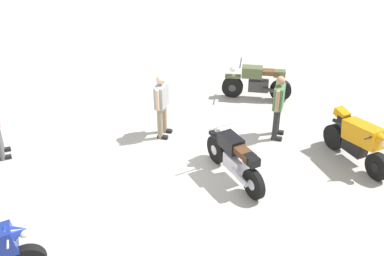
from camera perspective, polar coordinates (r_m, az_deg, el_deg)
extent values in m
plane|color=#B7B2A8|center=(10.80, -1.29, -3.58)|extent=(40.00, 40.00, 0.00)
cylinder|color=black|center=(10.72, 21.64, -4.38)|extent=(0.26, 0.62, 0.60)
cylinder|color=black|center=(11.49, 17.02, -1.00)|extent=(0.32, 0.63, 0.60)
cylinder|color=black|center=(10.72, 21.64, -4.38)|extent=(0.21, 0.24, 0.21)
cylinder|color=black|center=(11.49, 17.02, -1.00)|extent=(0.21, 0.24, 0.21)
cube|color=black|center=(11.07, 19.16, -2.07)|extent=(0.37, 0.60, 0.32)
cube|color=orange|center=(10.78, 20.04, -0.66)|extent=(0.52, 1.03, 0.57)
cone|color=orange|center=(10.41, 22.10, -1.28)|extent=(0.39, 0.41, 0.39)
cube|color=black|center=(10.99, 18.71, 0.62)|extent=(0.35, 0.63, 0.12)
cube|color=orange|center=(11.13, 17.76, 1.67)|extent=(0.27, 0.38, 0.23)
cylinder|color=black|center=(11.14, 17.48, 0.67)|extent=(0.15, 0.40, 0.17)
cylinder|color=black|center=(11.24, 18.09, 0.84)|extent=(0.15, 0.40, 0.17)
cylinder|color=black|center=(10.48, 21.59, -0.82)|extent=(0.70, 0.15, 0.04)
cylinder|color=black|center=(13.42, 4.93, 4.99)|extent=(0.61, 0.40, 0.60)
cylinder|color=black|center=(13.42, 10.70, 4.54)|extent=(0.61, 0.40, 0.60)
cylinder|color=#333333|center=(13.42, 4.93, 4.99)|extent=(0.27, 0.25, 0.21)
cylinder|color=#333333|center=(13.42, 10.70, 4.54)|extent=(0.27, 0.25, 0.21)
cube|color=#333333|center=(13.36, 8.06, 5.14)|extent=(0.63, 0.49, 0.32)
cube|color=#515B38|center=(13.20, 7.31, 6.78)|extent=(0.64, 0.53, 0.30)
cube|color=#515B38|center=(13.29, 5.00, 6.28)|extent=(0.47, 0.33, 0.08)
cube|color=brown|center=(13.19, 9.28, 6.71)|extent=(0.65, 0.49, 0.12)
cube|color=#515B38|center=(13.21, 10.58, 6.52)|extent=(0.38, 0.33, 0.18)
cylinder|color=#333333|center=(13.24, 9.76, 4.50)|extent=(0.55, 0.33, 0.16)
cylinder|color=#333333|center=(13.11, 5.93, 7.89)|extent=(0.33, 0.65, 0.04)
sphere|color=silver|center=(13.20, 4.93, 7.15)|extent=(0.16, 0.16, 0.16)
cylinder|color=black|center=(10.50, 2.97, -2.61)|extent=(0.25, 0.65, 0.64)
cylinder|color=black|center=(9.52, 7.50, -6.77)|extent=(0.25, 0.65, 0.64)
cylinder|color=silver|center=(10.50, 2.97, -2.61)|extent=(0.18, 0.25, 0.22)
cylinder|color=silver|center=(9.52, 7.50, -6.77)|extent=(0.18, 0.25, 0.22)
cube|color=silver|center=(9.91, 5.30, -4.26)|extent=(0.39, 0.61, 0.32)
cube|color=black|center=(9.82, 4.78, -1.76)|extent=(0.43, 0.62, 0.30)
cube|color=black|center=(10.31, 3.02, -0.97)|extent=(0.25, 0.46, 0.08)
cube|color=#4C2D19|center=(9.50, 6.24, -2.92)|extent=(0.38, 0.64, 0.12)
cube|color=black|center=(9.31, 7.26, -3.91)|extent=(0.28, 0.36, 0.18)
cylinder|color=silver|center=(9.59, 5.74, -5.97)|extent=(0.22, 0.57, 0.16)
cylinder|color=silver|center=(9.93, 3.81, 0.35)|extent=(0.69, 0.19, 0.04)
sphere|color=silver|center=(10.19, 3.13, -0.08)|extent=(0.16, 0.16, 0.16)
cone|color=navy|center=(7.94, -20.45, -11.72)|extent=(0.37, 0.36, 0.39)
cylinder|color=silver|center=(7.95, -21.49, -11.76)|extent=(0.07, 0.70, 0.04)
sphere|color=silver|center=(7.97, -19.81, -11.90)|extent=(0.16, 0.16, 0.16)
cylinder|color=#262628|center=(11.42, 10.09, 0.33)|extent=(0.18, 0.18, 0.80)
cube|color=black|center=(11.60, 10.22, -1.25)|extent=(0.27, 0.23, 0.08)
cylinder|color=#262628|center=(11.70, 10.32, 1.07)|extent=(0.18, 0.18, 0.80)
cube|color=black|center=(11.87, 10.45, -0.48)|extent=(0.27, 0.23, 0.08)
cube|color=#4C7F4C|center=(11.24, 10.52, 3.73)|extent=(0.43, 0.50, 0.57)
cylinder|color=tan|center=(11.00, 10.32, 3.21)|extent=(0.12, 0.12, 0.53)
cylinder|color=tan|center=(11.48, 10.72, 4.37)|extent=(0.12, 0.12, 0.53)
sphere|color=tan|center=(11.07, 10.72, 5.67)|extent=(0.22, 0.22, 0.22)
cube|color=black|center=(11.53, -21.71, -3.35)|extent=(0.27, 0.12, 0.08)
cube|color=black|center=(11.82, -21.77, -2.48)|extent=(0.27, 0.12, 0.08)
cylinder|color=gray|center=(11.34, -3.91, 0.50)|extent=(0.18, 0.18, 0.79)
cube|color=black|center=(11.50, -3.57, -1.08)|extent=(0.27, 0.23, 0.08)
cylinder|color=gray|center=(11.59, -3.37, 1.24)|extent=(0.18, 0.18, 0.79)
cube|color=black|center=(11.75, -3.05, -0.32)|extent=(0.27, 0.23, 0.08)
cube|color=#99999E|center=(11.15, -3.75, 3.91)|extent=(0.43, 0.49, 0.56)
cylinder|color=#D8AD8C|center=(10.92, -4.24, 3.38)|extent=(0.12, 0.12, 0.53)
cylinder|color=#D8AD8C|center=(11.36, -3.29, 4.56)|extent=(0.12, 0.12, 0.53)
sphere|color=#D8AD8C|center=(10.97, -3.82, 5.86)|extent=(0.21, 0.21, 0.21)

